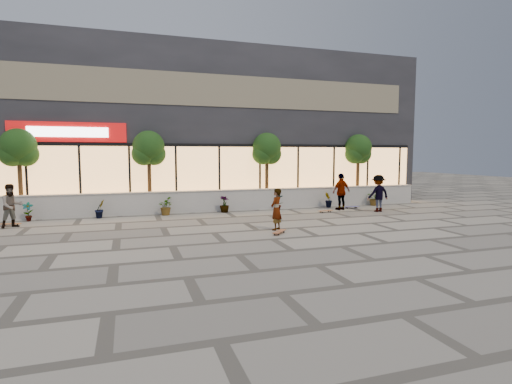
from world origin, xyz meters
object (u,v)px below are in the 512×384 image
object	(u,v)px
skateboard_right_near	(326,211)
tree_west	(19,150)
tree_midwest	(149,150)
skater_right_far	(378,193)
tree_east	(358,151)
skateboard_center	(279,232)
skateboard_left	(10,224)
skater_left	(12,206)
skateboard_right_far	(351,207)
skater_center	(276,209)
skater_right_near	(341,192)
tree_mideast	(267,151)

from	to	relation	value
skateboard_right_near	tree_west	bearing A→B (deg)	159.41
tree_west	tree_midwest	size ratio (longest dim) A/B	1.00
skater_right_far	tree_east	bearing A→B (deg)	-109.06
tree_midwest	skateboard_center	distance (m)	8.53
tree_midwest	skateboard_right_near	xyz separation A→B (m)	(8.03, -2.77, -2.91)
tree_east	skateboard_left	distance (m)	17.32
tree_west	skater_left	bearing A→B (deg)	-84.28
tree_midwest	skater_right_far	bearing A→B (deg)	-17.35
skater_right_far	tree_midwest	bearing A→B (deg)	-20.94
tree_midwest	skater_right_far	size ratio (longest dim) A/B	2.18
tree_midwest	skateboard_right_far	size ratio (longest dim) A/B	4.58
tree_west	skateboard_center	bearing A→B (deg)	-36.11
skater_right_far	skater_center	bearing A→B (deg)	20.84
skateboard_right_far	skater_right_near	bearing A→B (deg)	-152.97
tree_east	skateboard_left	bearing A→B (deg)	-172.43
skateboard_right_far	tree_east	bearing A→B (deg)	54.03
skater_center	skateboard_left	size ratio (longest dim) A/B	1.91
tree_west	skater_center	world-z (taller)	tree_west
tree_midwest	skater_center	bearing A→B (deg)	-56.11
skater_right_far	skateboard_center	xyz separation A→B (m)	(-6.57, -3.64, -0.81)
skater_center	skater_right_near	world-z (taller)	skater_right_near
skater_right_far	skater_left	bearing A→B (deg)	-5.99
tree_midwest	tree_mideast	size ratio (longest dim) A/B	1.00
tree_midwest	skater_center	distance (m)	7.81
skater_right_far	skateboard_right_near	size ratio (longest dim) A/B	2.21
tree_east	skater_right_far	distance (m)	4.02
tree_mideast	tree_midwest	bearing A→B (deg)	180.00
tree_mideast	skateboard_right_far	bearing A→B (deg)	-24.89
tree_west	tree_east	xyz separation A→B (m)	(17.00, 0.00, 0.00)
tree_midwest	skater_right_far	distance (m)	11.28
skater_center	skater_left	world-z (taller)	skater_left
tree_midwest	skater_center	world-z (taller)	tree_midwest
skateboard_right_near	tree_mideast	bearing A→B (deg)	117.25
skater_right_near	skateboard_right_near	size ratio (longest dim) A/B	2.27
tree_west	skater_right_far	bearing A→B (deg)	-11.62
tree_east	tree_west	bearing A→B (deg)	180.00
tree_east	skateboard_right_near	bearing A→B (deg)	-141.44
skateboard_left	skater_right_far	bearing A→B (deg)	7.62
tree_east	skateboard_right_near	size ratio (longest dim) A/B	4.81
tree_mideast	skateboard_right_far	xyz separation A→B (m)	(4.00, -1.86, -2.90)
skater_center	skateboard_left	distance (m)	10.41
tree_mideast	skateboard_left	bearing A→B (deg)	-168.86
skateboard_center	skateboard_right_near	bearing A→B (deg)	-1.18
skater_left	skater_right_near	size ratio (longest dim) A/B	0.91
tree_midwest	tree_west	bearing A→B (deg)	180.00
skater_center	skateboard_right_far	xyz separation A→B (m)	(5.82, 4.36, -0.69)
skateboard_right_near	skateboard_left	bearing A→B (deg)	168.76
skater_center	skater_left	xyz separation A→B (m)	(-9.41, 3.57, 0.06)
skater_right_far	skateboard_left	world-z (taller)	skater_right_far
tree_midwest	skater_right_near	size ratio (longest dim) A/B	2.12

